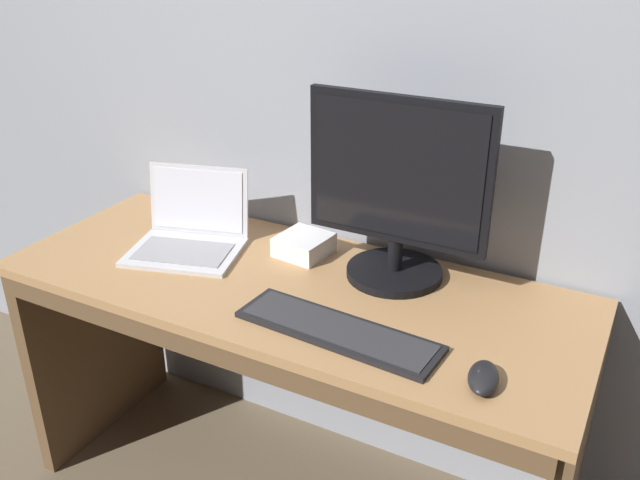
{
  "coord_description": "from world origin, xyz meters",
  "views": [
    {
      "loc": [
        0.8,
        -1.33,
        1.61
      ],
      "look_at": [
        0.09,
        0.0,
        0.89
      ],
      "focal_mm": 38.26,
      "sensor_mm": 36.0,
      "label": 1
    }
  ],
  "objects_px": {
    "computer_mouse": "(483,378)",
    "external_drive_box": "(304,245)",
    "external_monitor": "(397,198)",
    "laptop_silver": "(190,233)",
    "wired_keyboard": "(338,331)"
  },
  "relations": [
    {
      "from": "computer_mouse",
      "to": "laptop_silver",
      "type": "bearing_deg",
      "value": 155.1
    },
    {
      "from": "laptop_silver",
      "to": "external_drive_box",
      "type": "xyz_separation_m",
      "value": [
        0.31,
        0.12,
        -0.02
      ]
    },
    {
      "from": "external_monitor",
      "to": "wired_keyboard",
      "type": "height_order",
      "value": "external_monitor"
    },
    {
      "from": "wired_keyboard",
      "to": "external_monitor",
      "type": "bearing_deg",
      "value": 88.39
    },
    {
      "from": "external_monitor",
      "to": "computer_mouse",
      "type": "distance_m",
      "value": 0.52
    },
    {
      "from": "external_drive_box",
      "to": "wired_keyboard",
      "type": "bearing_deg",
      "value": -50.05
    },
    {
      "from": "wired_keyboard",
      "to": "external_drive_box",
      "type": "xyz_separation_m",
      "value": [
        -0.26,
        0.31,
        0.02
      ]
    },
    {
      "from": "external_monitor",
      "to": "external_drive_box",
      "type": "distance_m",
      "value": 0.34
    },
    {
      "from": "laptop_silver",
      "to": "computer_mouse",
      "type": "distance_m",
      "value": 0.94
    },
    {
      "from": "external_monitor",
      "to": "external_drive_box",
      "type": "height_order",
      "value": "external_monitor"
    },
    {
      "from": "wired_keyboard",
      "to": "external_drive_box",
      "type": "bearing_deg",
      "value": 129.95
    },
    {
      "from": "computer_mouse",
      "to": "external_drive_box",
      "type": "relative_size",
      "value": 0.85
    },
    {
      "from": "laptop_silver",
      "to": "external_monitor",
      "type": "distance_m",
      "value": 0.61
    },
    {
      "from": "laptop_silver",
      "to": "external_drive_box",
      "type": "distance_m",
      "value": 0.33
    },
    {
      "from": "computer_mouse",
      "to": "external_drive_box",
      "type": "xyz_separation_m",
      "value": [
        -0.61,
        0.34,
        0.01
      ]
    }
  ]
}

